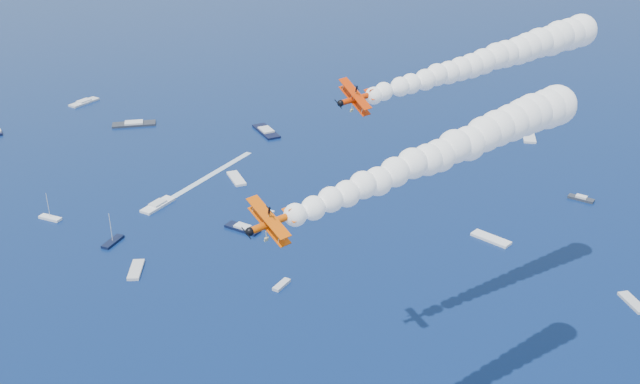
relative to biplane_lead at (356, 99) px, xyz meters
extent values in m
cube|color=white|center=(-28.01, 83.20, -55.08)|extent=(10.25, 10.07, 0.70)
cube|color=black|center=(12.34, 129.27, -55.08)|extent=(7.15, 15.04, 0.70)
cube|color=black|center=(-8.17, 63.69, -55.08)|extent=(8.81, 9.25, 0.70)
cube|color=silver|center=(-4.62, 35.25, -55.08)|extent=(4.95, 4.80, 0.70)
cube|color=#2B2E39|center=(-30.65, 148.93, -55.08)|extent=(15.14, 6.05, 0.70)
cube|color=white|center=(50.82, 41.16, -55.08)|extent=(8.00, 10.33, 0.70)
cube|color=white|center=(-4.27, 94.32, -55.08)|extent=(4.30, 10.37, 0.70)
cube|color=#2D313C|center=(85.70, 54.54, -55.08)|extent=(6.20, 6.86, 0.70)
cube|color=black|center=(-40.59, 65.89, -55.08)|extent=(5.91, 6.80, 0.70)
cube|color=#2F343F|center=(53.76, 86.61, -55.08)|extent=(8.15, 4.95, 0.70)
cube|color=silver|center=(67.05, 7.34, -55.08)|extent=(3.01, 8.06, 0.70)
cube|color=silver|center=(-1.00, 71.92, -55.08)|extent=(5.71, 5.89, 0.70)
cube|color=white|center=(-56.06, 83.41, -55.08)|extent=(6.18, 5.62, 0.70)
cube|color=silver|center=(-35.83, 50.83, -55.08)|extent=(4.61, 8.95, 0.70)
cube|color=silver|center=(-47.43, 177.90, -55.08)|extent=(11.48, 10.68, 0.70)
cube|color=silver|center=(96.33, 100.79, -55.08)|extent=(8.93, 12.89, 0.70)
cube|color=white|center=(-10.42, 100.18, -55.40)|extent=(28.73, 27.83, 0.04)
camera|label=1|loc=(-35.11, -101.99, 36.63)|focal=41.45mm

